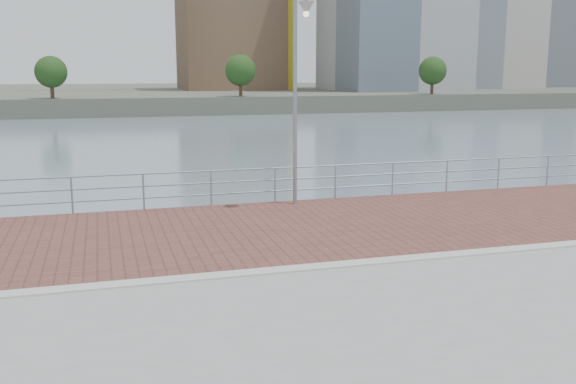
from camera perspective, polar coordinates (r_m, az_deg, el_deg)
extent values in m
plane|color=slate|center=(14.51, 2.29, -14.37)|extent=(400.00, 400.00, 0.00)
cube|color=brown|center=(17.09, -1.51, -3.28)|extent=(40.00, 6.80, 0.02)
cube|color=#B7B5AD|center=(13.77, 2.35, -6.71)|extent=(40.00, 0.40, 0.06)
cube|color=#4C5142|center=(135.09, -14.67, 8.37)|extent=(320.00, 95.00, 2.50)
cylinder|color=#8C9EA8|center=(19.79, -18.66, -0.31)|extent=(0.06, 0.06, 1.10)
cylinder|color=#8C9EA8|center=(19.80, -12.72, 0.00)|extent=(0.06, 0.06, 1.10)
cylinder|color=#8C9EA8|center=(20.02, -6.85, 0.31)|extent=(0.06, 0.06, 1.10)
cylinder|color=#8C9EA8|center=(20.45, -1.17, 0.61)|extent=(0.06, 0.06, 1.10)
cylinder|color=#8C9EA8|center=(21.07, 4.22, 0.88)|extent=(0.06, 0.06, 1.10)
cylinder|color=#8C9EA8|center=(21.87, 9.27, 1.13)|extent=(0.06, 0.06, 1.10)
cylinder|color=#8C9EA8|center=(22.82, 13.93, 1.36)|extent=(0.06, 0.06, 1.10)
cylinder|color=#8C9EA8|center=(23.91, 18.19, 1.56)|extent=(0.06, 0.06, 1.10)
cylinder|color=#8C9EA8|center=(25.13, 22.06, 1.73)|extent=(0.06, 0.06, 1.10)
cylinder|color=#8C9EA8|center=(20.12, -4.00, 2.00)|extent=(39.00, 0.05, 0.05)
cylinder|color=#8C9EA8|center=(20.18, -3.99, 0.95)|extent=(39.00, 0.05, 0.05)
cylinder|color=#8C9EA8|center=(20.25, -3.98, -0.06)|extent=(39.00, 0.05, 0.05)
cylinder|color=gray|center=(19.81, 0.63, 7.94)|extent=(0.13, 0.13, 6.36)
cube|color=brown|center=(125.12, -5.28, 14.83)|extent=(18.00, 18.00, 25.09)
cylinder|color=#473323|center=(89.64, -20.25, 8.82)|extent=(0.50, 0.50, 3.19)
sphere|color=#193814|center=(89.62, -20.33, 9.99)|extent=(4.10, 4.10, 4.10)
cylinder|color=#473323|center=(91.50, -4.24, 9.53)|extent=(0.50, 0.50, 3.36)
sphere|color=#193814|center=(91.47, -4.25, 10.73)|extent=(4.32, 4.32, 4.32)
cylinder|color=#473323|center=(102.10, 12.69, 9.42)|extent=(0.50, 0.50, 3.31)
sphere|color=#193814|center=(102.08, 12.73, 10.48)|extent=(4.26, 4.26, 4.26)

